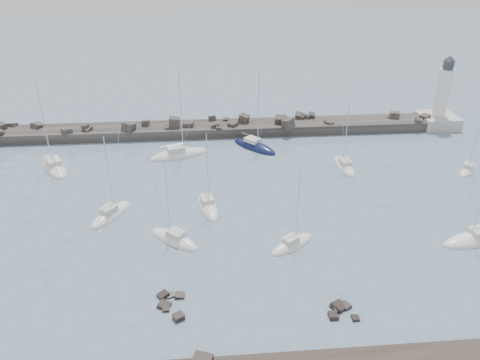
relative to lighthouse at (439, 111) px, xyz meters
name	(u,v)px	position (x,y,z in m)	size (l,w,h in m)	color
ground	(202,253)	(-47.00, -38.00, -3.09)	(400.00, 400.00, 0.00)	slate
rock_cluster_near	(170,303)	(-50.35, -46.46, -3.06)	(3.12, 4.76, 1.27)	black
rock_cluster_far	(341,310)	(-33.12, -48.97, -3.07)	(3.03, 3.02, 1.17)	black
breakwater	(161,133)	(-54.30, -0.01, -2.80)	(115.00, 7.33, 5.17)	#2E2B29
lighthouse	(439,111)	(0.00, 0.00, 0.00)	(7.00, 7.00, 14.60)	#A8A8A3
sailboat_1	(54,167)	(-70.65, -12.98, -2.95)	(7.48, 10.18, 15.62)	white
sailboat_3	(111,215)	(-59.06, -28.68, -2.95)	(6.00, 7.85, 12.32)	white
sailboat_4	(179,155)	(-50.57, -9.98, -2.94)	(10.70, 6.14, 16.09)	white
sailboat_5	(174,240)	(-50.36, -35.22, -2.96)	(7.11, 6.62, 11.84)	white
sailboat_6	(208,207)	(-46.01, -27.72, -2.95)	(3.95, 8.01, 12.25)	white
sailboat_7	(292,245)	(-35.96, -37.55, -2.96)	(6.68, 5.49, 10.67)	white
sailboat_8	(254,147)	(-37.22, -7.59, -2.95)	(8.45, 9.03, 14.90)	#0E163E
sailboat_9	(344,166)	(-23.51, -16.68, -2.96)	(2.89, 7.83, 12.21)	white
sailboat_10	(475,240)	(-13.09, -38.40, -2.96)	(9.74, 4.84, 14.64)	white
sailboat_11	(468,170)	(-4.02, -19.65, -2.96)	(5.86, 6.15, 10.42)	white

